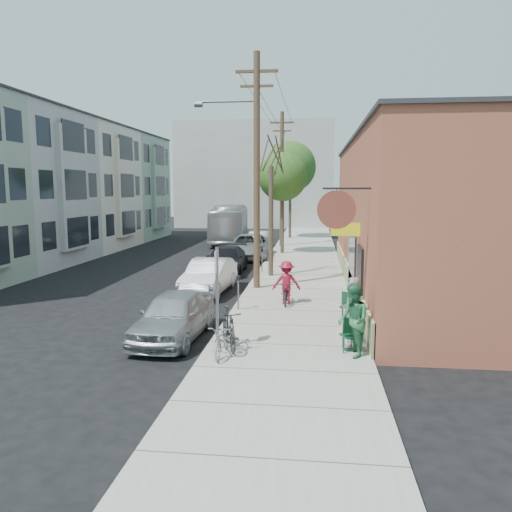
# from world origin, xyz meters

# --- Properties ---
(ground) EXTENTS (120.00, 120.00, 0.00)m
(ground) POSITION_xyz_m (0.00, 0.00, 0.00)
(ground) COLOR black
(sidewalk) EXTENTS (4.50, 58.00, 0.15)m
(sidewalk) POSITION_xyz_m (4.25, 11.00, 0.07)
(sidewalk) COLOR #A7A69A
(sidewalk) RESTS_ON ground
(cafe_building) EXTENTS (6.60, 20.20, 6.61)m
(cafe_building) POSITION_xyz_m (8.99, 4.99, 3.30)
(cafe_building) COLOR #954C37
(cafe_building) RESTS_ON ground
(apartment_row) EXTENTS (6.30, 32.00, 9.00)m
(apartment_row) POSITION_xyz_m (-11.85, 14.00, 4.50)
(apartment_row) COLOR #8CA188
(apartment_row) RESTS_ON ground
(end_cap_building) EXTENTS (18.00, 8.00, 12.00)m
(end_cap_building) POSITION_xyz_m (-2.00, 42.00, 6.00)
(end_cap_building) COLOR #ABABA6
(end_cap_building) RESTS_ON ground
(sign_post) EXTENTS (0.07, 0.45, 2.80)m
(sign_post) POSITION_xyz_m (2.35, -4.56, 1.83)
(sign_post) COLOR slate
(sign_post) RESTS_ON sidewalk
(parking_meter_near) EXTENTS (0.14, 0.14, 1.24)m
(parking_meter_near) POSITION_xyz_m (2.25, -0.13, 0.98)
(parking_meter_near) COLOR slate
(parking_meter_near) RESTS_ON sidewalk
(parking_meter_far) EXTENTS (0.14, 0.14, 1.24)m
(parking_meter_far) POSITION_xyz_m (2.25, 8.14, 0.98)
(parking_meter_far) COLOR slate
(parking_meter_far) RESTS_ON sidewalk
(utility_pole_near) EXTENTS (3.57, 0.28, 10.00)m
(utility_pole_near) POSITION_xyz_m (2.39, 3.97, 5.41)
(utility_pole_near) COLOR #503A28
(utility_pole_near) RESTS_ON sidewalk
(utility_pole_far) EXTENTS (1.80, 0.28, 10.00)m
(utility_pole_far) POSITION_xyz_m (2.45, 20.48, 5.34)
(utility_pole_far) COLOR #503A28
(utility_pole_far) RESTS_ON sidewalk
(tree_bare) EXTENTS (0.24, 0.24, 5.44)m
(tree_bare) POSITION_xyz_m (2.80, 7.11, 2.87)
(tree_bare) COLOR #44392C
(tree_bare) RESTS_ON sidewalk
(tree_leafy_mid) EXTENTS (3.26, 3.26, 6.74)m
(tree_leafy_mid) POSITION_xyz_m (2.80, 16.06, 5.24)
(tree_leafy_mid) COLOR #44392C
(tree_leafy_mid) RESTS_ON sidewalk
(tree_leafy_far) EXTENTS (4.46, 4.46, 8.44)m
(tree_leafy_far) POSITION_xyz_m (2.80, 26.74, 6.35)
(tree_leafy_far) COLOR #44392C
(tree_leafy_far) RESTS_ON sidewalk
(patio_chair_a) EXTENTS (0.66, 0.66, 0.88)m
(patio_chair_a) POSITION_xyz_m (6.11, -1.02, 0.59)
(patio_chair_a) COLOR #0F3821
(patio_chair_a) RESTS_ON sidewalk
(patio_chair_b) EXTENTS (0.66, 0.66, 0.88)m
(patio_chair_b) POSITION_xyz_m (5.95, -4.38, 0.59)
(patio_chair_b) COLOR #0F3821
(patio_chair_b) RESTS_ON sidewalk
(patron_grey) EXTENTS (0.59, 0.78, 1.92)m
(patron_grey) POSITION_xyz_m (5.99, -3.79, 1.11)
(patron_grey) COLOR slate
(patron_grey) RESTS_ON sidewalk
(patron_green) EXTENTS (0.91, 1.07, 1.90)m
(patron_green) POSITION_xyz_m (5.97, -4.76, 1.10)
(patron_green) COLOR #296740
(patron_green) RESTS_ON sidewalk
(cyclist) EXTENTS (1.10, 0.69, 1.64)m
(cyclist) POSITION_xyz_m (3.92, 1.00, 0.97)
(cyclist) COLOR maroon
(cyclist) RESTS_ON sidewalk
(cyclist_bike) EXTENTS (0.59, 1.64, 0.86)m
(cyclist_bike) POSITION_xyz_m (3.92, 1.00, 0.58)
(cyclist_bike) COLOR black
(cyclist_bike) RESTS_ON sidewalk
(parked_bike_a) EXTENTS (1.11, 1.91, 1.11)m
(parked_bike_a) POSITION_xyz_m (2.65, -4.45, 0.70)
(parked_bike_a) COLOR black
(parked_bike_a) RESTS_ON sidewalk
(parked_bike_b) EXTENTS (0.58, 1.60, 0.84)m
(parked_bike_b) POSITION_xyz_m (2.58, -5.05, 0.57)
(parked_bike_b) COLOR gray
(parked_bike_b) RESTS_ON sidewalk
(car_0) EXTENTS (1.93, 4.35, 1.45)m
(car_0) POSITION_xyz_m (0.80, -3.40, 0.73)
(car_0) COLOR #999EA1
(car_0) RESTS_ON ground
(car_1) EXTENTS (1.83, 4.54, 1.47)m
(car_1) POSITION_xyz_m (0.45, 3.29, 0.73)
(car_1) COLOR #B4B3BC
(car_1) RESTS_ON ground
(car_2) EXTENTS (2.02, 4.84, 1.40)m
(car_2) POSITION_xyz_m (0.29, 8.42, 0.70)
(car_2) COLOR black
(car_2) RESTS_ON ground
(car_3) EXTENTS (2.71, 5.67, 1.56)m
(car_3) POSITION_xyz_m (0.80, 14.14, 0.78)
(car_3) COLOR #929699
(car_3) RESTS_ON ground
(car_4) EXTENTS (1.40, 3.99, 1.31)m
(car_4) POSITION_xyz_m (0.80, 19.44, 0.66)
(car_4) COLOR #A3A5AB
(car_4) RESTS_ON ground
(bus) EXTENTS (3.63, 11.24, 3.07)m
(bus) POSITION_xyz_m (-2.15, 24.06, 1.54)
(bus) COLOR silver
(bus) RESTS_ON ground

